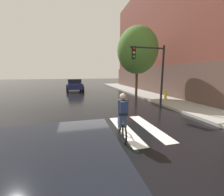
% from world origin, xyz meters
% --- Properties ---
extents(ground_plane, '(120.00, 120.00, 0.00)m').
position_xyz_m(ground_plane, '(0.00, 0.00, 0.00)').
color(ground_plane, black).
extents(crosswalk_stripes, '(5.16, 3.27, 0.01)m').
position_xyz_m(crosswalk_stripes, '(0.16, 0.00, 0.01)').
color(crosswalk_stripes, silver).
rests_on(crosswalk_stripes, ground).
extents(sedan_mid, '(2.48, 4.87, 1.64)m').
position_xyz_m(sedan_mid, '(-0.79, 14.91, 0.85)').
color(sedan_mid, navy).
rests_on(sedan_mid, ground).
extents(cyclist, '(0.39, 1.70, 1.69)m').
position_xyz_m(cyclist, '(0.96, -0.70, 0.84)').
color(cyclist, black).
rests_on(cyclist, ground).
extents(traffic_light_near, '(2.47, 0.28, 4.20)m').
position_xyz_m(traffic_light_near, '(4.25, 3.07, 2.86)').
color(traffic_light_near, black).
rests_on(traffic_light_near, ground).
extents(fire_hydrant, '(0.33, 0.22, 0.78)m').
position_xyz_m(fire_hydrant, '(7.07, 5.35, 0.53)').
color(fire_hydrant, gold).
rests_on(fire_hydrant, sidewalk).
extents(street_tree_near, '(3.71, 3.71, 6.61)m').
position_xyz_m(street_tree_near, '(5.01, 7.07, 4.46)').
color(street_tree_near, '#4C3823').
rests_on(street_tree_near, ground).
extents(corner_building, '(15.68, 22.44, 13.93)m').
position_xyz_m(corner_building, '(16.07, 12.01, 6.91)').
color(corner_building, brown).
rests_on(corner_building, ground).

